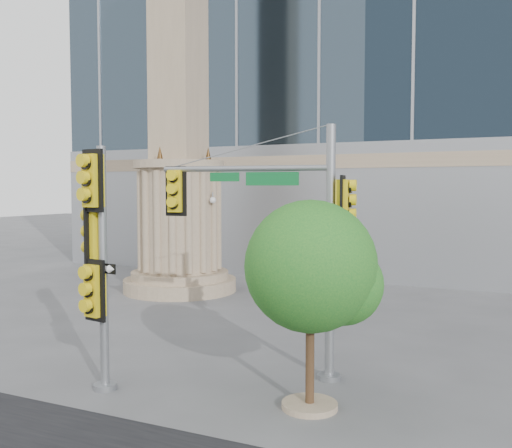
% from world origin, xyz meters
% --- Properties ---
extents(ground, '(120.00, 120.00, 0.00)m').
position_xyz_m(ground, '(0.00, 0.00, 0.00)').
color(ground, '#545456').
rests_on(ground, ground).
extents(monument, '(4.40, 4.40, 16.60)m').
position_xyz_m(monument, '(-6.00, 9.00, 5.52)').
color(monument, gray).
rests_on(monument, ground).
extents(main_signal_pole, '(4.15, 0.99, 5.37)m').
position_xyz_m(main_signal_pole, '(1.53, 1.35, 3.33)').
color(main_signal_pole, slate).
rests_on(main_signal_pole, ground).
extents(secondary_signal_pole, '(0.84, 0.71, 4.88)m').
position_xyz_m(secondary_signal_pole, '(-1.50, -1.08, 2.86)').
color(secondary_signal_pole, slate).
rests_on(secondary_signal_pole, ground).
extents(street_tree, '(2.47, 2.41, 3.85)m').
position_xyz_m(street_tree, '(2.69, -0.18, 2.53)').
color(street_tree, gray).
rests_on(street_tree, ground).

